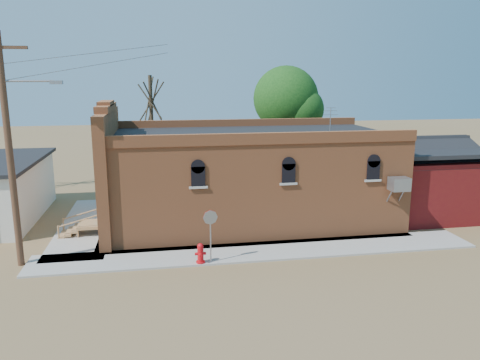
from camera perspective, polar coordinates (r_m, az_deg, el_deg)
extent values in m
plane|color=brown|center=(19.22, -1.42, -10.03)|extent=(120.00, 120.00, 0.00)
cube|color=#9E9991|center=(20.28, 2.44, -8.69)|extent=(19.00, 2.20, 0.08)
cube|color=#9E9991|center=(24.95, -18.08, -5.24)|extent=(2.60, 10.00, 0.08)
cube|color=#BC6439|center=(24.08, 1.31, 0.19)|extent=(14.00, 7.00, 4.50)
cube|color=black|center=(23.70, 1.34, 5.63)|extent=(13.80, 6.80, 0.12)
cube|color=#BC6439|center=(23.62, -15.58, 1.11)|extent=(0.50, 7.40, 5.80)
cube|color=navy|center=(22.30, -16.80, 3.26)|extent=(0.08, 1.10, 1.56)
cube|color=gray|center=(22.43, 18.84, -0.47)|extent=(0.85, 0.65, 0.60)
cube|color=#580F11|center=(27.65, 20.99, -0.42)|extent=(5.00, 6.00, 3.20)
cylinder|color=#46271C|center=(19.80, -26.27, 2.89)|extent=(0.26, 0.26, 9.00)
cylinder|color=gray|center=(19.36, -24.44, 10.93)|extent=(1.80, 0.08, 0.08)
cube|color=gray|center=(19.14, -21.48, 11.01)|extent=(0.45, 0.22, 0.14)
cylinder|color=#413325|center=(30.79, -10.66, 5.47)|extent=(0.24, 0.24, 7.50)
cylinder|color=#413325|center=(32.52, 5.50, 4.92)|extent=(0.28, 0.28, 6.30)
sphere|color=#143F12|center=(32.28, 5.60, 9.85)|extent=(4.40, 4.40, 4.40)
cylinder|color=red|center=(19.06, -4.82, -9.91)|extent=(0.37, 0.37, 0.07)
cylinder|color=red|center=(18.93, -4.84, -8.95)|extent=(0.26, 0.26, 0.61)
sphere|color=red|center=(18.82, -4.86, -8.05)|extent=(0.25, 0.25, 0.25)
cylinder|color=red|center=(18.78, -4.80, -9.11)|extent=(0.12, 0.14, 0.11)
cylinder|color=red|center=(18.92, -5.32, -8.96)|extent=(0.14, 0.12, 0.11)
cylinder|color=red|center=(18.94, -4.36, -8.91)|extent=(0.14, 0.12, 0.11)
cylinder|color=gray|center=(18.76, -3.61, -7.17)|extent=(0.07, 0.07, 1.96)
cylinder|color=gray|center=(18.46, -3.64, -4.58)|extent=(0.59, 0.10, 0.59)
cylinder|color=#B80A14|center=(18.50, -3.65, -4.55)|extent=(0.59, 0.10, 0.59)
cylinder|color=navy|center=(23.26, -16.21, -5.15)|extent=(0.63, 0.63, 0.89)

